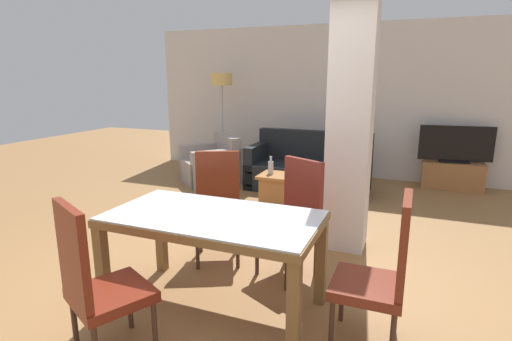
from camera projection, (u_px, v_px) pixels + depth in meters
The scene contains 15 objects.
ground_plane at pixel (215, 307), 3.18m from camera, with size 18.00×18.00×0.00m, color olive.
back_wall at pixel (337, 102), 7.22m from camera, with size 7.20×0.09×2.70m.
divider_pillar at pixel (350, 121), 4.03m from camera, with size 0.43×0.38×2.70m.
dining_table at pixel (213, 235), 3.04m from camera, with size 1.61×0.85×0.78m.
dining_chair_far_right at pixel (294, 216), 3.62m from camera, with size 0.62×0.62×1.07m.
dining_chair_near_left at pixel (95, 280), 2.47m from camera, with size 0.62×0.62×1.07m.
dining_chair_far_left at pixel (218, 204), 3.97m from camera, with size 0.61×0.61×1.07m.
dining_chair_head_right at pixel (383, 270), 2.60m from camera, with size 0.46×0.46×1.07m.
sofa at pixel (309, 170), 6.49m from camera, with size 1.91×0.91×0.92m.
armchair at pixel (212, 166), 6.92m from camera, with size 1.21×1.21×0.80m.
coffee_table at pixel (284, 190), 5.60m from camera, with size 0.69×0.47×0.45m.
bottle at pixel (271, 167), 5.61m from camera, with size 0.08×0.08×0.25m.
tv_stand at pixel (452, 175), 6.51m from camera, with size 0.93×0.40×0.44m.
tv_screen at pixel (456, 145), 6.39m from camera, with size 1.11×0.25×0.59m.
floor_lamp at pixel (222, 88), 7.37m from camera, with size 0.39×0.39×1.86m.
Camera 1 is at (1.36, -2.52, 1.78)m, focal length 28.00 mm.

